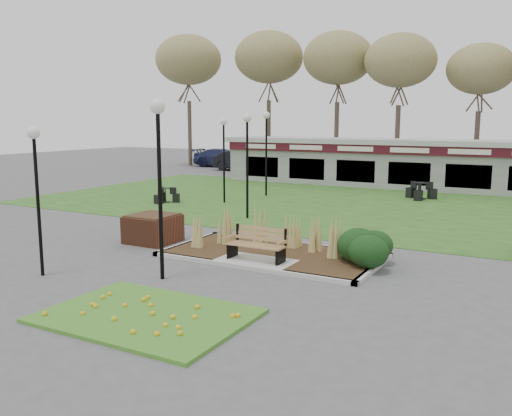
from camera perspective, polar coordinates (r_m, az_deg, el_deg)
The scene contains 18 objects.
ground at distance 15.32m, azimuth -0.28°, elevation -6.10°, with size 100.00×100.00×0.00m, color #515154.
lawn at distance 26.25m, azimuth 12.50°, elevation 0.17°, with size 34.00×16.00×0.02m, color #2A561B.
flower_bed at distance 11.68m, azimuth -11.46°, elevation -10.90°, with size 4.20×3.00×0.16m.
planting_bed at distance 15.88m, azimuth 6.14°, elevation -4.24°, with size 6.75×3.40×1.27m.
park_bench at distance 15.39m, azimuth 0.17°, elevation -3.77°, with size 1.70×0.66×0.93m.
brick_planter at distance 18.45m, azimuth -10.80°, elevation -2.10°, with size 1.50×1.50×0.95m.
food_pavilion at distance 33.76m, azimuth 16.39°, elevation 4.50°, with size 24.60×3.40×2.90m.
tree_backdrop at distance 41.77m, azimuth 19.30°, elevation 14.68°, with size 47.24×5.24×10.36m.
lamp_post_near_left at distance 14.99m, azimuth -22.17°, elevation 3.92°, with size 0.32×0.32×3.90m.
lamp_post_near_right at distance 13.75m, azimuth -10.20°, elevation 6.10°, with size 0.38×0.38×4.58m.
lamp_post_mid_left at distance 28.99m, azimuth 1.09°, elevation 7.71°, with size 0.37×0.37×4.49m.
lamp_post_mid_right at distance 22.21m, azimuth -0.93°, elevation 6.91°, with size 0.36×0.36×4.32m.
lamp_post_far_left at distance 26.55m, azimuth -3.41°, elevation 7.01°, with size 0.34×0.34×4.14m.
bistro_set_a at distance 27.17m, azimuth -9.51°, elevation 1.11°, with size 1.36×1.20×0.72m.
bistro_set_b at distance 29.17m, azimuth 16.92°, elevation 1.47°, with size 1.61×1.43×0.86m.
car_silver at distance 45.63m, azimuth -0.00°, elevation 4.99°, with size 1.53×3.81×1.30m, color #A1A1A6.
car_black at distance 43.49m, azimuth -1.36°, elevation 5.00°, with size 1.75×5.01×1.65m, color black.
car_blue at distance 47.25m, azimuth -3.45°, elevation 5.28°, with size 2.20×5.41×1.57m, color navy.
Camera 1 is at (7.15, -12.93, 4.06)m, focal length 38.00 mm.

